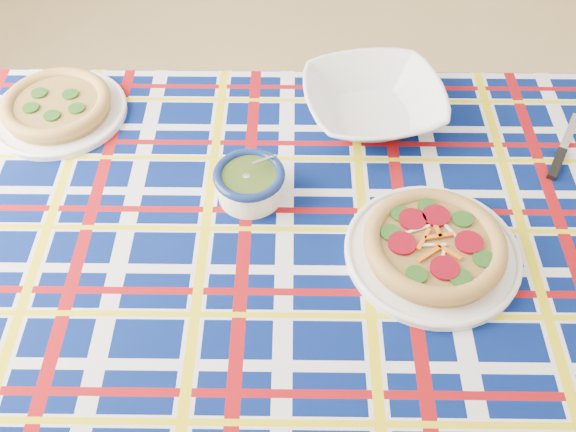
{
  "coord_description": "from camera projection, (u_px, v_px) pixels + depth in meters",
  "views": [
    {
      "loc": [
        -0.78,
        -1.2,
        1.68
      ],
      "look_at": [
        -0.65,
        -0.45,
        0.79
      ],
      "focal_mm": 40.0,
      "sensor_mm": 36.0,
      "label": 1
    }
  ],
  "objects": [
    {
      "name": "main_focaccia_plate",
      "position": [
        435.0,
        245.0,
        1.12
      ],
      "size": [
        0.41,
        0.41,
        0.06
      ],
      "primitive_type": null,
      "rotation": [
        0.0,
        0.0,
        -0.33
      ],
      "color": "olive",
      "rests_on": "tablecloth"
    },
    {
      "name": "serving_bowl",
      "position": [
        373.0,
        103.0,
        1.35
      ],
      "size": [
        0.29,
        0.29,
        0.07
      ],
      "primitive_type": "imported",
      "rotation": [
        0.0,
        0.0,
        -0.0
      ],
      "color": "white",
      "rests_on": "tablecloth"
    },
    {
      "name": "second_focaccia_plate",
      "position": [
        57.0,
        105.0,
        1.36
      ],
      "size": [
        0.32,
        0.32,
        0.05
      ],
      "primitive_type": null,
      "rotation": [
        0.0,
        0.0,
        -0.08
      ],
      "color": "olive",
      "rests_on": "tablecloth"
    },
    {
      "name": "dining_table",
      "position": [
        323.0,
        275.0,
        1.21
      ],
      "size": [
        1.77,
        1.28,
        0.76
      ],
      "rotation": [
        0.0,
        0.0,
        -0.18
      ],
      "color": "brown",
      "rests_on": "floor"
    },
    {
      "name": "floor",
      "position": [
        459.0,
        241.0,
        2.13
      ],
      "size": [
        4.0,
        4.0,
        0.0
      ],
      "primitive_type": "plane",
      "color": "tan",
      "rests_on": "ground"
    },
    {
      "name": "tablecloth",
      "position": [
        324.0,
        267.0,
        1.19
      ],
      "size": [
        1.81,
        1.32,
        0.11
      ],
      "primitive_type": null,
      "rotation": [
        0.0,
        0.0,
        -0.18
      ],
      "color": "#041451",
      "rests_on": "dining_table"
    },
    {
      "name": "pesto_bowl",
      "position": [
        249.0,
        181.0,
        1.2
      ],
      "size": [
        0.14,
        0.14,
        0.08
      ],
      "primitive_type": null,
      "rotation": [
        0.0,
        0.0,
        -0.01
      ],
      "color": "#273D10",
      "rests_on": "tablecloth"
    },
    {
      "name": "table_knife",
      "position": [
        569.0,
        133.0,
        1.34
      ],
      "size": [
        0.16,
        0.19,
        0.01
      ],
      "primitive_type": null,
      "rotation": [
        0.0,
        0.0,
        0.89
      ],
      "color": "silver",
      "rests_on": "tablecloth"
    }
  ]
}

